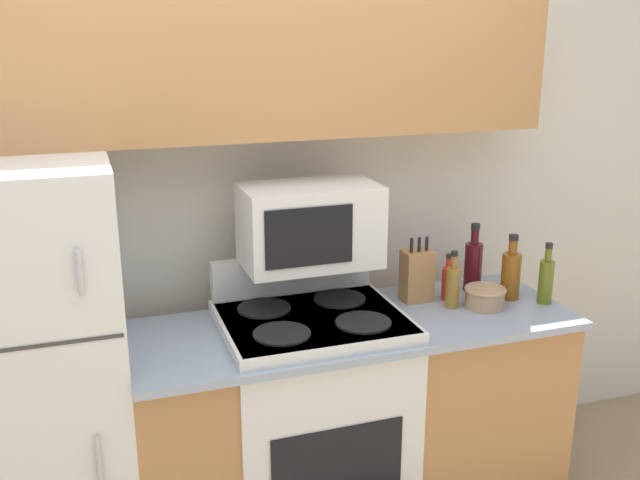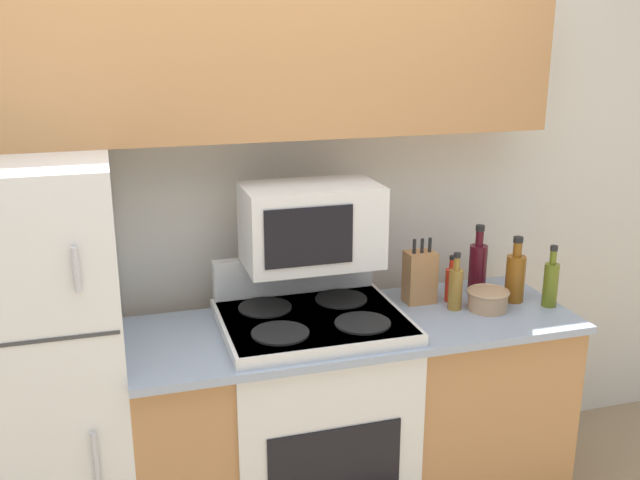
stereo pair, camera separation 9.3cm
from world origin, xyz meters
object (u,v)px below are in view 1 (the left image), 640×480
(refrigerator, at_px, (29,381))
(stove, at_px, (313,420))
(bottle_wine_red, at_px, (473,264))
(bottle_vinegar, at_px, (453,285))
(bottle_olive_oil, at_px, (546,280))
(microwave, at_px, (310,225))
(bottle_hot_sauce, at_px, (448,282))
(knife_block, at_px, (417,275))
(bowl, at_px, (485,297))
(bottle_whiskey, at_px, (511,274))

(refrigerator, height_order, stove, refrigerator)
(bottle_wine_red, bearing_deg, refrigerator, -177.67)
(bottle_vinegar, bearing_deg, bottle_olive_oil, -11.89)
(stove, bearing_deg, bottle_olive_oil, -4.40)
(microwave, xyz_separation_m, bottle_hot_sauce, (0.60, -0.04, -0.29))
(stove, distance_m, bottle_olive_oil, 1.12)
(refrigerator, bearing_deg, microwave, 2.44)
(stove, relative_size, bottle_olive_oil, 4.22)
(knife_block, bearing_deg, bowl, -34.87)
(bottle_olive_oil, bearing_deg, bowl, 171.96)
(stove, height_order, bottle_whiskey, bottle_whiskey)
(bottle_whiskey, relative_size, bottle_vinegar, 1.17)
(microwave, xyz_separation_m, bottle_whiskey, (0.85, -0.11, -0.26))
(stove, xyz_separation_m, bottle_whiskey, (0.88, 0.02, 0.52))
(refrigerator, xyz_separation_m, bottle_olive_oil, (2.02, -0.16, 0.20))
(bottle_wine_red, height_order, bottle_olive_oil, bottle_wine_red)
(knife_block, relative_size, bottle_wine_red, 0.93)
(bottle_wine_red, height_order, bottle_whiskey, bottle_wine_red)
(refrigerator, xyz_separation_m, bowl, (1.76, -0.12, 0.14))
(bottle_vinegar, bearing_deg, bottle_hot_sauce, 74.52)
(refrigerator, bearing_deg, bottle_wine_red, 2.33)
(bowl, relative_size, bottle_vinegar, 0.71)
(bottle_olive_oil, xyz_separation_m, bottle_vinegar, (-0.39, 0.08, -0.01))
(bowl, distance_m, bottle_olive_oil, 0.27)
(bottle_whiskey, xyz_separation_m, bottle_olive_oil, (0.11, -0.09, -0.01))
(bottle_wine_red, height_order, bottle_vinegar, bottle_wine_red)
(bowl, relative_size, bottle_hot_sauce, 0.85)
(knife_block, bearing_deg, bottle_olive_oil, -21.86)
(knife_block, bearing_deg, bottle_hot_sauce, -13.93)
(stove, relative_size, bottle_whiskey, 3.92)
(microwave, bearing_deg, bottle_wine_red, 2.19)
(refrigerator, distance_m, bottle_vinegar, 1.65)
(bottle_whiskey, bearing_deg, refrigerator, 178.03)
(bottle_whiskey, bearing_deg, microwave, 172.56)
(knife_block, distance_m, bottle_olive_oil, 0.53)
(microwave, relative_size, knife_block, 1.89)
(bottle_whiskey, distance_m, bottle_olive_oil, 0.14)
(stove, distance_m, bottle_wine_red, 0.96)
(refrigerator, bearing_deg, knife_block, 1.51)
(bottle_hot_sauce, distance_m, bottle_wine_red, 0.17)
(refrigerator, height_order, knife_block, refrigerator)
(refrigerator, distance_m, knife_block, 1.55)
(bottle_wine_red, bearing_deg, stove, -168.84)
(bowl, height_order, bottle_vinegar, bottle_vinegar)
(bottle_hot_sauce, xyz_separation_m, bottle_olive_oil, (0.36, -0.17, 0.02))
(bottle_hot_sauce, relative_size, bottle_wine_red, 0.67)
(bowl, xyz_separation_m, bottle_hot_sauce, (-0.10, 0.13, 0.03))
(stove, relative_size, bowl, 6.42)
(refrigerator, bearing_deg, bottle_vinegar, -2.65)
(bottle_hot_sauce, distance_m, bottle_olive_oil, 0.40)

